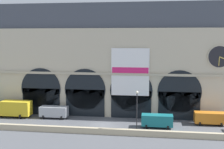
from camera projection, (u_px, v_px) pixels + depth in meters
The scene contains 8 objects.
ground_plane at pixel (103, 125), 51.53m from camera, with size 200.00×200.00×0.00m, color #54565B.
quay_parapet_wall at pixel (98, 131), 46.40m from camera, with size 90.00×0.70×0.99m, color #BCAD8C.
station_building at pixel (110, 62), 57.38m from camera, with size 45.77×4.95×21.52m.
box_truck_west at pixel (12, 108), 56.31m from camera, with size 7.50×2.91×3.12m.
van_midwest at pixel (54, 111), 55.61m from camera, with size 5.20×2.48×2.20m.
van_mideast at pixel (157, 120), 49.68m from camera, with size 5.20×2.48×2.20m.
van_east at pixel (210, 118), 51.30m from camera, with size 5.20×2.48×2.20m.
street_lamp_quayside at pixel (137, 107), 45.84m from camera, with size 0.44×0.44×6.90m.
Camera 1 is at (8.63, -49.32, 15.05)m, focal length 47.53 mm.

